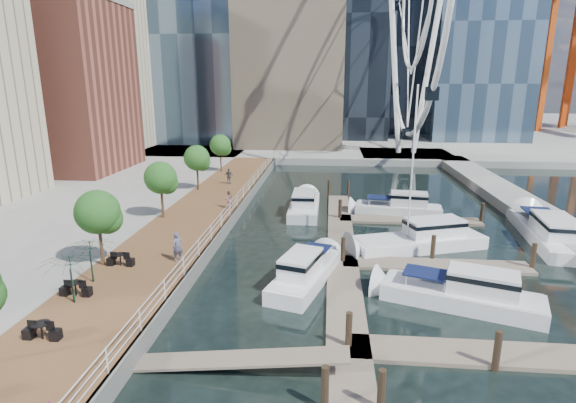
# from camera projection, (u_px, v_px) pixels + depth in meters

# --- Properties ---
(ground) EXTENTS (520.00, 520.00, 0.00)m
(ground) POSITION_uv_depth(u_px,v_px,m) (286.00, 323.00, 22.30)
(ground) COLOR black
(ground) RESTS_ON ground
(boardwalk) EXTENTS (6.00, 60.00, 1.00)m
(boardwalk) POSITION_uv_depth(u_px,v_px,m) (196.00, 220.00, 37.43)
(boardwalk) COLOR brown
(boardwalk) RESTS_ON ground
(seawall) EXTENTS (0.25, 60.00, 1.00)m
(seawall) POSITION_uv_depth(u_px,v_px,m) (231.00, 221.00, 37.16)
(seawall) COLOR #595954
(seawall) RESTS_ON ground
(land_far) EXTENTS (200.00, 114.00, 1.00)m
(land_far) POSITION_uv_depth(u_px,v_px,m) (323.00, 127.00, 120.44)
(land_far) COLOR gray
(land_far) RESTS_ON ground
(breakwater) EXTENTS (4.00, 60.00, 1.00)m
(breakwater) POSITION_uv_depth(u_px,v_px,m) (533.00, 213.00, 39.66)
(breakwater) COLOR gray
(breakwater) RESTS_ON ground
(pier) EXTENTS (14.00, 12.00, 1.00)m
(pier) POSITION_uv_depth(u_px,v_px,m) (406.00, 156.00, 71.02)
(pier) COLOR gray
(pier) RESTS_ON ground
(railing) EXTENTS (0.10, 60.00, 1.05)m
(railing) POSITION_uv_depth(u_px,v_px,m) (230.00, 209.00, 36.91)
(railing) COLOR white
(railing) RESTS_ON boardwalk
(floating_docks) EXTENTS (16.00, 34.00, 2.60)m
(floating_docks) POSITION_uv_depth(u_px,v_px,m) (414.00, 248.00, 31.08)
(floating_docks) COLOR #6D6051
(floating_docks) RESTS_ON ground
(street_trees) EXTENTS (2.60, 42.60, 4.60)m
(street_trees) POSITION_uv_depth(u_px,v_px,m) (160.00, 178.00, 35.72)
(street_trees) COLOR #3F2B1C
(street_trees) RESTS_ON ground
(cafe_tables) EXTENTS (2.50, 13.70, 0.74)m
(cafe_tables) POSITION_uv_depth(u_px,v_px,m) (60.00, 308.00, 20.95)
(cafe_tables) COLOR black
(cafe_tables) RESTS_ON ground
(yacht_foreground) EXTENTS (9.28, 5.29, 2.15)m
(yacht_foreground) POSITION_uv_depth(u_px,v_px,m) (460.00, 305.00, 24.07)
(yacht_foreground) COLOR silver
(yacht_foreground) RESTS_ON ground
(pedestrian_near) EXTENTS (0.78, 0.74, 1.80)m
(pedestrian_near) POSITION_uv_depth(u_px,v_px,m) (178.00, 247.00, 27.33)
(pedestrian_near) COLOR #4F5069
(pedestrian_near) RESTS_ON boardwalk
(pedestrian_mid) EXTENTS (0.95, 0.97, 1.58)m
(pedestrian_mid) POSITION_uv_depth(u_px,v_px,m) (228.00, 199.00, 39.08)
(pedestrian_mid) COLOR #816059
(pedestrian_mid) RESTS_ON boardwalk
(pedestrian_far) EXTENTS (1.04, 0.54, 1.69)m
(pedestrian_far) POSITION_uv_depth(u_px,v_px,m) (229.00, 176.00, 48.73)
(pedestrian_far) COLOR #31373D
(pedestrian_far) RESTS_ON boardwalk
(moored_yachts) EXTENTS (22.50, 35.68, 11.50)m
(moored_yachts) POSITION_uv_depth(u_px,v_px,m) (421.00, 249.00, 32.41)
(moored_yachts) COLOR white
(moored_yachts) RESTS_ON ground
(cafe_seating) EXTENTS (3.78, 13.74, 2.56)m
(cafe_seating) POSITION_uv_depth(u_px,v_px,m) (60.00, 288.00, 21.06)
(cafe_seating) COLOR #0F3718
(cafe_seating) RESTS_ON ground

